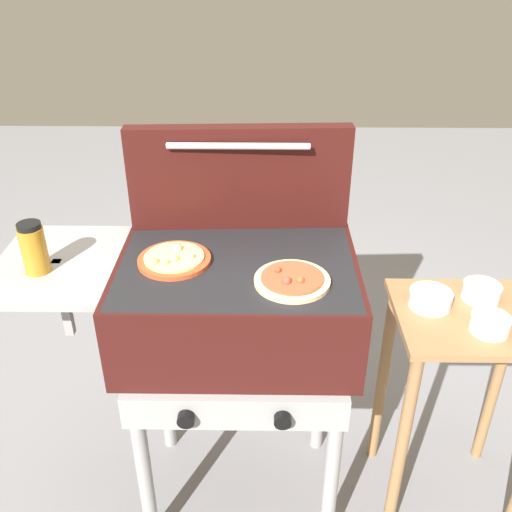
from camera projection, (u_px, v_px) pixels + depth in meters
name	position (u px, v px, depth m)	size (l,w,h in m)	color
ground_plane	(241.00, 487.00, 1.96)	(8.00, 8.00, 0.00)	gray
grill	(233.00, 308.00, 1.57)	(0.96, 0.53, 0.90)	#38110F
grill_lid_open	(239.00, 178.00, 1.61)	(0.63, 0.09, 0.30)	#38110F
pizza_pepperoni	(292.00, 280.00, 1.41)	(0.19, 0.19, 0.03)	beige
pizza_cheese	(174.00, 258.00, 1.50)	(0.19, 0.19, 0.04)	#C64723
sauce_jar	(34.00, 248.00, 1.43)	(0.06, 0.06, 0.14)	#B77A1E
prep_table	(462.00, 372.00, 1.68)	(0.44, 0.36, 0.74)	olive
topping_bowl_near	(481.00, 292.00, 1.63)	(0.11, 0.11, 0.04)	silver
topping_bowl_far	(430.00, 299.00, 1.60)	(0.12, 0.12, 0.04)	silver
topping_bowl_middle	(490.00, 324.00, 1.50)	(0.10, 0.10, 0.04)	silver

